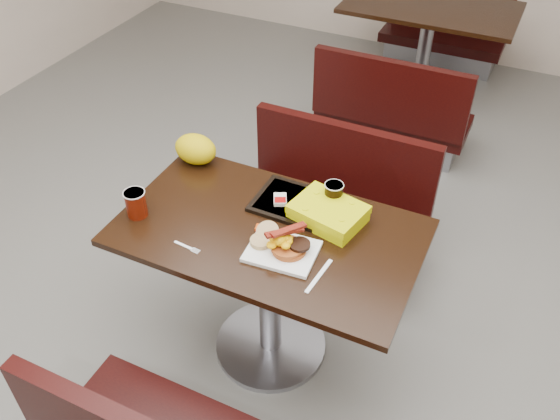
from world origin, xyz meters
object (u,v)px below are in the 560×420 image
at_px(platter, 282,251).
at_px(coffee_cup_far, 334,194).
at_px(clamshell, 328,213).
at_px(table_near, 270,293).
at_px(bench_far_s, 396,100).
at_px(knife, 319,276).
at_px(tray, 298,204).
at_px(fork, 183,245).
at_px(pancake_stack, 289,248).
at_px(hashbrown_sleeve_right, 300,208).
at_px(paper_bag, 196,149).
at_px(table_far, 423,55).
at_px(bench_far_n, 445,23).
at_px(hashbrown_sleeve_left, 280,200).
at_px(coffee_cup_near, 136,204).
at_px(bench_near_n, 329,204).

bearing_deg(platter, coffee_cup_far, 72.77).
height_order(coffee_cup_far, clamshell, coffee_cup_far).
bearing_deg(table_near, bench_far_s, 90.00).
distance_m(knife, tray, 0.41).
distance_m(table_near, fork, 0.51).
relative_size(pancake_stack, fork, 1.12).
height_order(platter, hashbrown_sleeve_right, hashbrown_sleeve_right).
relative_size(bench_far_s, paper_bag, 5.10).
xyz_separation_m(table_far, fork, (-0.26, -2.82, 0.38)).
bearing_deg(pancake_stack, bench_far_n, 92.17).
relative_size(bench_far_s, hashbrown_sleeve_right, 13.21).
height_order(table_near, bench_far_s, table_near).
distance_m(hashbrown_sleeve_left, clamshell, 0.22).
xyz_separation_m(hashbrown_sleeve_left, hashbrown_sleeve_right, (0.10, -0.01, 0.00)).
bearing_deg(pancake_stack, coffee_cup_near, -174.95).
bearing_deg(fork, platter, 24.87).
distance_m(table_far, knife, 2.79).
xyz_separation_m(coffee_cup_near, hashbrown_sleeve_left, (0.50, 0.31, -0.03)).
relative_size(pancake_stack, coffee_cup_near, 1.13).
relative_size(bench_near_n, fork, 8.61).
height_order(table_near, hashbrown_sleeve_left, hashbrown_sleeve_left).
bearing_deg(knife, coffee_cup_near, -84.59).
height_order(table_near, table_far, same).
height_order(bench_far_s, hashbrown_sleeve_right, hashbrown_sleeve_right).
relative_size(fork, hashbrown_sleeve_right, 1.54).
bearing_deg(coffee_cup_far, tray, -158.77).
bearing_deg(coffee_cup_far, table_far, 94.31).
distance_m(bench_far_s, coffee_cup_near, 2.16).
distance_m(bench_far_n, coffee_cup_near, 3.51).
relative_size(pancake_stack, hashbrown_sleeve_right, 1.73).
relative_size(bench_far_s, coffee_cup_near, 8.65).
height_order(table_far, hashbrown_sleeve_left, hashbrown_sleeve_left).
bearing_deg(pancake_stack, paper_bag, 149.87).
bearing_deg(table_near, fork, -139.08).
relative_size(bench_near_n, bench_far_n, 1.00).
height_order(coffee_cup_near, tray, coffee_cup_near).
bearing_deg(bench_far_s, knife, -82.33).
relative_size(fork, paper_bag, 0.59).
relative_size(coffee_cup_near, hashbrown_sleeve_left, 1.63).
xyz_separation_m(pancake_stack, fork, (-0.39, -0.13, -0.03)).
relative_size(table_near, bench_near_n, 1.20).
relative_size(bench_far_n, fork, 8.61).
bearing_deg(hashbrown_sleeve_left, coffee_cup_near, -174.30).
distance_m(bench_far_n, paper_bag, 3.10).
relative_size(bench_near_n, clamshell, 3.61).
distance_m(table_far, coffee_cup_near, 2.83).
bearing_deg(fork, coffee_cup_far, 52.07).
bearing_deg(bench_near_n, tray, -85.03).
bearing_deg(coffee_cup_near, clamshell, 22.69).
xyz_separation_m(table_far, paper_bag, (-0.50, -2.32, 0.44)).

